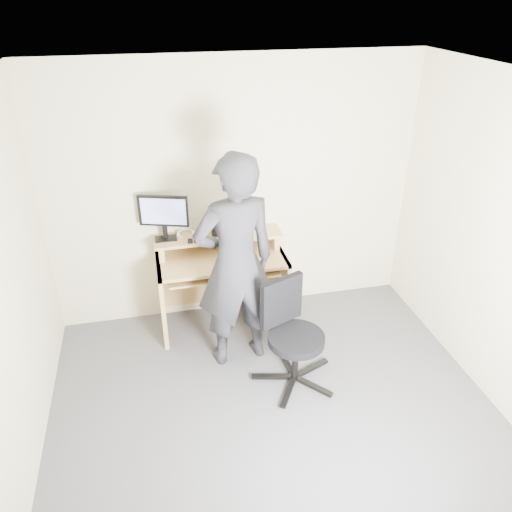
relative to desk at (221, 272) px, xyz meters
name	(u,v)px	position (x,y,z in m)	size (l,w,h in m)	color
ground	(281,430)	(0.20, -1.53, -0.55)	(3.50, 3.50, 0.00)	#4F4E53
back_wall	(235,194)	(0.20, 0.22, 0.70)	(3.50, 0.02, 2.50)	beige
ceiling	(293,91)	(0.20, -1.53, 1.95)	(3.50, 3.50, 0.02)	white
desk	(221,272)	(0.00, 0.00, 0.00)	(1.20, 0.60, 0.91)	tan
monitor	(163,214)	(-0.49, 0.09, 0.62)	(0.44, 0.17, 0.43)	black
external_drive	(216,224)	(-0.01, 0.10, 0.46)	(0.07, 0.13, 0.20)	black
travel_mug	(230,224)	(0.12, 0.10, 0.46)	(0.08, 0.08, 0.19)	silver
smartphone	(250,233)	(0.30, 0.05, 0.37)	(0.07, 0.13, 0.01)	black
charger	(190,241)	(-0.27, -0.03, 0.38)	(0.04, 0.04, 0.04)	black
headphones	(186,234)	(-0.29, 0.15, 0.37)	(0.16, 0.16, 0.02)	silver
keyboard	(224,270)	(0.01, -0.17, 0.12)	(0.46, 0.18, 0.03)	black
mouse	(251,258)	(0.26, -0.18, 0.22)	(0.10, 0.06, 0.04)	black
office_chair	(291,330)	(0.43, -0.96, -0.06)	(0.71, 0.69, 0.89)	black
person	(235,264)	(0.04, -0.59, 0.41)	(0.70, 0.46, 1.92)	black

